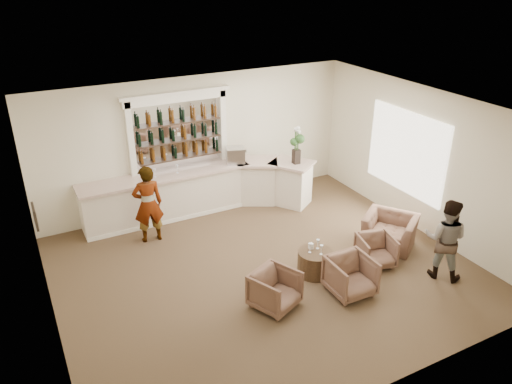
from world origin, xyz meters
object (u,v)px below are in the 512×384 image
(armchair_center, at_px, (351,276))
(sommelier, at_px, (148,204))
(flower_vase, at_px, (297,143))
(bar_counter, at_px, (201,191))
(armchair_far, at_px, (390,231))
(espresso_machine, at_px, (235,155))
(cocktail_table, at_px, (315,262))
(guest, at_px, (445,239))
(armchair_right, at_px, (376,251))
(armchair_left, at_px, (275,290))

(armchair_center, bearing_deg, sommelier, 128.27)
(flower_vase, bearing_deg, bar_counter, 162.45)
(armchair_far, height_order, espresso_machine, espresso_machine)
(cocktail_table, distance_m, guest, 2.56)
(sommelier, distance_m, guest, 6.19)
(cocktail_table, relative_size, armchair_far, 0.65)
(armchair_far, xyz_separation_m, espresso_machine, (-2.10, 3.41, 0.98))
(guest, height_order, espresso_machine, guest)
(cocktail_table, relative_size, sommelier, 0.39)
(armchair_far, bearing_deg, flower_vase, 161.45)
(guest, distance_m, armchair_center, 2.03)
(armchair_far, bearing_deg, armchair_center, -96.20)
(armchair_far, bearing_deg, cocktail_table, -120.58)
(armchair_center, distance_m, armchair_right, 1.19)
(armchair_left, relative_size, armchair_far, 0.72)
(armchair_left, distance_m, armchair_center, 1.49)
(cocktail_table, xyz_separation_m, espresso_machine, (-0.04, 3.57, 1.09))
(cocktail_table, bearing_deg, sommelier, 132.00)
(flower_vase, bearing_deg, armchair_left, -126.57)
(armchair_far, relative_size, espresso_machine, 2.44)
(armchair_center, xyz_separation_m, flower_vase, (1.05, 3.68, 1.31))
(sommelier, bearing_deg, armchair_far, 154.71)
(sommelier, relative_size, armchair_center, 2.20)
(espresso_machine, bearing_deg, guest, -45.90)
(bar_counter, height_order, espresso_machine, espresso_machine)
(bar_counter, distance_m, armchair_far, 4.57)
(armchair_right, height_order, armchair_far, armchair_far)
(bar_counter, height_order, guest, guest)
(armchair_left, height_order, armchair_far, armchair_left)
(armchair_center, xyz_separation_m, armchair_far, (1.83, 1.01, -0.02))
(guest, bearing_deg, armchair_left, 42.11)
(guest, xyz_separation_m, armchair_far, (-0.11, 1.38, -0.48))
(guest, xyz_separation_m, espresso_machine, (-2.21, 4.79, 0.50))
(armchair_left, xyz_separation_m, armchair_far, (3.29, 0.70, -0.00))
(sommelier, xyz_separation_m, armchair_center, (2.75, -3.65, -0.52))
(cocktail_table, distance_m, sommelier, 3.83)
(sommelier, bearing_deg, cocktail_table, 136.70)
(armchair_left, bearing_deg, flower_vase, 29.32)
(armchair_right, bearing_deg, guest, -31.97)
(armchair_center, bearing_deg, flower_vase, 75.42)
(sommelier, height_order, espresso_machine, sommelier)
(bar_counter, xyz_separation_m, flower_vase, (2.27, -0.72, 1.11))
(armchair_center, relative_size, armchair_right, 1.14)
(guest, height_order, armchair_center, guest)
(cocktail_table, bearing_deg, armchair_left, -156.22)
(armchair_center, xyz_separation_m, armchair_right, (1.06, 0.54, -0.05))
(espresso_machine, bearing_deg, cocktail_table, -70.03)
(bar_counter, relative_size, flower_vase, 5.97)
(sommelier, bearing_deg, guest, 144.09)
(bar_counter, relative_size, armchair_right, 8.03)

